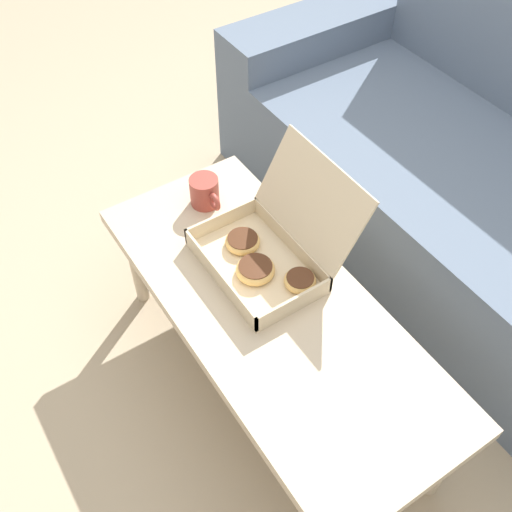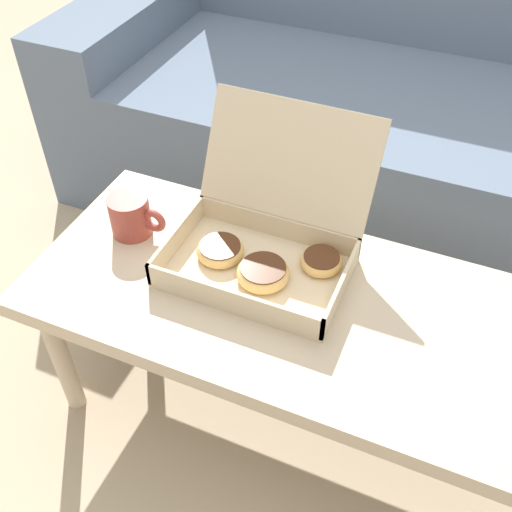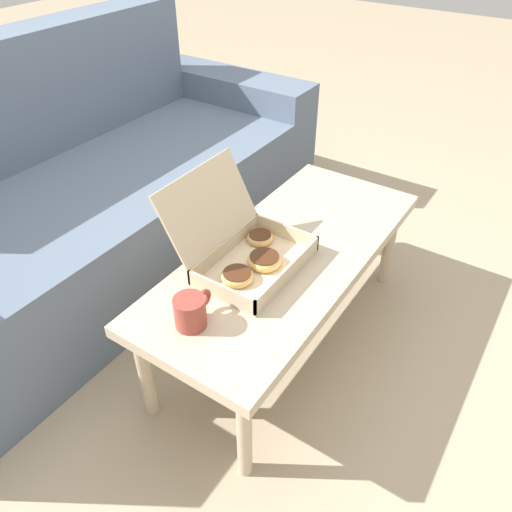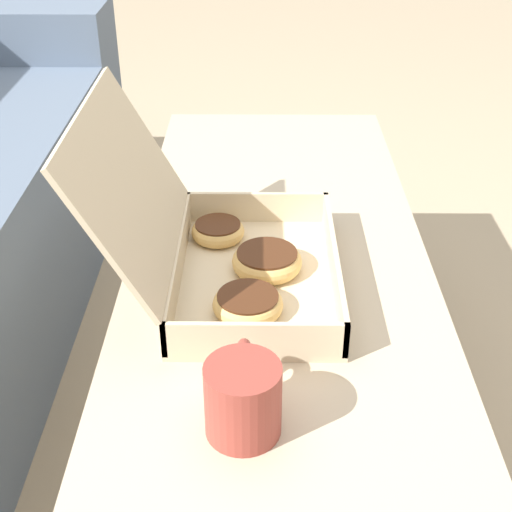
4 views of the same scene
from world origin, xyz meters
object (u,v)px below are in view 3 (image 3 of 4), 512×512
object	(u,v)px
coffee_table	(287,261)
coffee_mug	(191,311)
pastry_box	(245,249)
couch	(97,195)

from	to	relation	value
coffee_table	coffee_mug	xyz separation A→B (m)	(-0.44, 0.05, 0.09)
pastry_box	couch	bearing A→B (deg)	81.45
coffee_table	pastry_box	xyz separation A→B (m)	(-0.13, 0.08, 0.10)
pastry_box	coffee_table	bearing A→B (deg)	-32.13
couch	coffee_mug	size ratio (longest dim) A/B	15.78
coffee_table	coffee_mug	size ratio (longest dim) A/B	8.72
pastry_box	coffee_mug	distance (m)	0.31
couch	coffee_mug	world-z (taller)	couch
pastry_box	coffee_mug	bearing A→B (deg)	-173.96
coffee_table	pastry_box	size ratio (longest dim) A/B	3.12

